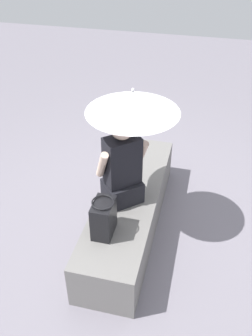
{
  "coord_description": "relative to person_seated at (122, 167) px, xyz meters",
  "views": [
    {
      "loc": [
        -2.79,
        -0.64,
        2.86
      ],
      "look_at": [
        -0.05,
        0.02,
        0.81
      ],
      "focal_mm": 39.7,
      "sensor_mm": 36.0,
      "label": 1
    }
  ],
  "objects": [
    {
      "name": "ground_plane",
      "position": [
        0.1,
        -0.05,
        -0.84
      ],
      "size": [
        14.0,
        14.0,
        0.0
      ],
      "primitive_type": "plane",
      "color": "slate"
    },
    {
      "name": "stone_bench",
      "position": [
        0.1,
        -0.05,
        -0.62
      ],
      "size": [
        2.11,
        0.58,
        0.46
      ],
      "primitive_type": "cube",
      "color": "slate",
      "rests_on": "ground"
    },
    {
      "name": "person_seated",
      "position": [
        0.0,
        0.0,
        0.0
      ],
      "size": [
        0.46,
        0.49,
        0.9
      ],
      "color": "black",
      "rests_on": "stone_bench"
    },
    {
      "name": "parasol",
      "position": [
        0.08,
        -0.07,
        0.63
      ],
      "size": [
        0.82,
        0.82,
        1.15
      ],
      "color": "#B7B7BC",
      "rests_on": "stone_bench"
    },
    {
      "name": "handbag_black",
      "position": [
        -0.47,
        0.05,
        -0.21
      ],
      "size": [
        0.26,
        0.19,
        0.36
      ],
      "color": "black",
      "rests_on": "stone_bench"
    }
  ]
}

